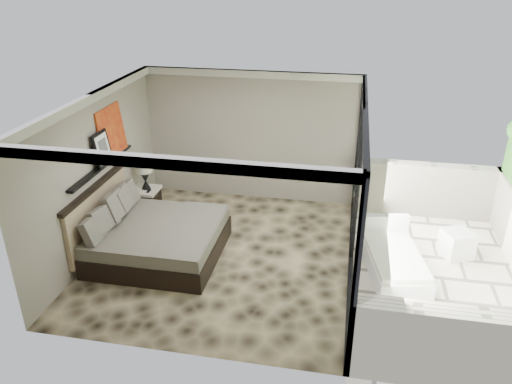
% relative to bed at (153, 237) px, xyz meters
% --- Properties ---
extents(floor, '(5.00, 5.00, 0.00)m').
position_rel_bed_xyz_m(floor, '(1.22, 0.20, -0.36)').
color(floor, black).
rests_on(floor, ground).
extents(ceiling, '(4.50, 5.00, 0.02)m').
position_rel_bed_xyz_m(ceiling, '(1.22, 0.20, 2.43)').
color(ceiling, silver).
rests_on(ceiling, back_wall).
extents(back_wall, '(4.50, 0.02, 2.80)m').
position_rel_bed_xyz_m(back_wall, '(1.22, 2.69, 1.04)').
color(back_wall, gray).
rests_on(back_wall, floor).
extents(left_wall, '(0.02, 5.00, 2.80)m').
position_rel_bed_xyz_m(left_wall, '(-1.02, 0.20, 1.04)').
color(left_wall, gray).
rests_on(left_wall, floor).
extents(glass_wall, '(0.08, 5.00, 2.80)m').
position_rel_bed_xyz_m(glass_wall, '(3.47, 0.20, 1.04)').
color(glass_wall, white).
rests_on(glass_wall, floor).
extents(terrace_slab, '(3.00, 5.00, 0.12)m').
position_rel_bed_xyz_m(terrace_slab, '(4.97, 0.20, -0.42)').
color(terrace_slab, beige).
rests_on(terrace_slab, ground).
extents(picture_ledge, '(0.12, 2.20, 0.05)m').
position_rel_bed_xyz_m(picture_ledge, '(-0.96, 0.30, 1.14)').
color(picture_ledge, black).
rests_on(picture_ledge, left_wall).
extents(bed, '(2.20, 2.13, 1.22)m').
position_rel_bed_xyz_m(bed, '(0.00, 0.00, 0.00)').
color(bed, black).
rests_on(bed, floor).
extents(nightstand, '(0.69, 0.69, 0.54)m').
position_rel_bed_xyz_m(nightstand, '(-0.77, 1.56, -0.09)').
color(nightstand, black).
rests_on(nightstand, floor).
extents(table_lamp, '(0.33, 0.33, 0.60)m').
position_rel_bed_xyz_m(table_lamp, '(-0.75, 1.58, 0.54)').
color(table_lamp, black).
rests_on(table_lamp, nightstand).
extents(abstract_canvas, '(0.13, 0.90, 0.90)m').
position_rel_bed_xyz_m(abstract_canvas, '(-0.97, 0.83, 1.62)').
color(abstract_canvas, '#B3340F').
rests_on(abstract_canvas, picture_ledge).
extents(framed_print, '(0.11, 0.50, 0.60)m').
position_rel_bed_xyz_m(framed_print, '(-0.92, 0.33, 1.47)').
color(framed_print, black).
rests_on(framed_print, picture_ledge).
extents(ottoman, '(0.62, 0.62, 0.48)m').
position_rel_bed_xyz_m(ottoman, '(5.29, 0.99, -0.12)').
color(ottoman, silver).
rests_on(ottoman, terrace_slab).
extents(lounger, '(1.16, 1.83, 0.66)m').
position_rel_bed_xyz_m(lounger, '(4.17, 0.30, -0.15)').
color(lounger, silver).
rests_on(lounger, terrace_slab).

